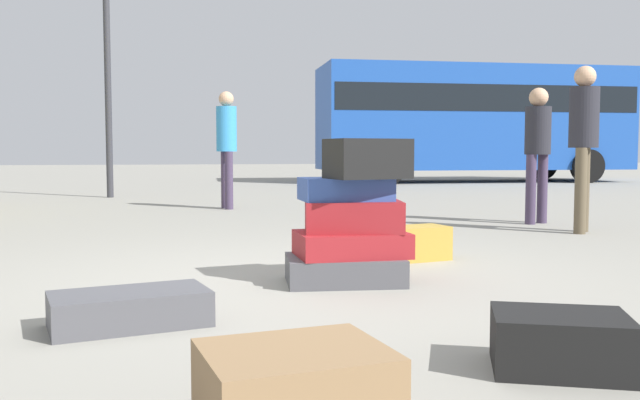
{
  "coord_description": "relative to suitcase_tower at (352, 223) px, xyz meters",
  "views": [
    {
      "loc": [
        -0.7,
        -4.37,
        0.86
      ],
      "look_at": [
        0.33,
        0.75,
        0.49
      ],
      "focal_mm": 38.64,
      "sensor_mm": 36.0,
      "label": 1
    }
  ],
  "objects": [
    {
      "name": "suitcase_brown_behind_tower",
      "position": [
        -0.77,
        -2.4,
        -0.24
      ],
      "size": [
        0.59,
        0.51,
        0.29
      ],
      "primitive_type": "cube",
      "rotation": [
        0.0,
        0.0,
        0.16
      ],
      "color": "olive",
      "rests_on": "ground"
    },
    {
      "name": "person_passerby_in_red",
      "position": [
        3.04,
        2.19,
        0.66
      ],
      "size": [
        0.3,
        0.3,
        1.74
      ],
      "rotation": [
        0.0,
        0.0,
        -2.27
      ],
      "color": "brown",
      "rests_on": "ground"
    },
    {
      "name": "ground_plane",
      "position": [
        -0.38,
        0.05,
        -0.39
      ],
      "size": [
        80.0,
        80.0,
        0.0
      ],
      "primitive_type": "plane",
      "color": "gray"
    },
    {
      "name": "person_tourist_with_camera",
      "position": [
        3.03,
        3.11,
        0.56
      ],
      "size": [
        0.32,
        0.3,
        1.6
      ],
      "rotation": [
        0.0,
        0.0,
        -2.71
      ],
      "color": "#3F334C",
      "rests_on": "ground"
    },
    {
      "name": "suitcase_charcoal_upright_blue",
      "position": [
        -1.34,
        -0.87,
        -0.3
      ],
      "size": [
        0.82,
        0.56,
        0.17
      ],
      "primitive_type": "cube",
      "rotation": [
        0.0,
        0.0,
        0.24
      ],
      "color": "#4C4C51",
      "rests_on": "ground"
    },
    {
      "name": "suitcase_black_right_side",
      "position": [
        0.36,
        -1.92,
        -0.28
      ],
      "size": [
        0.62,
        0.54,
        0.23
      ],
      "primitive_type": "cube",
      "rotation": [
        0.0,
        0.0,
        -0.39
      ],
      "color": "black",
      "rests_on": "ground"
    },
    {
      "name": "parked_bus",
      "position": [
        6.92,
        13.73,
        1.44
      ],
      "size": [
        8.57,
        2.95,
        3.15
      ],
      "rotation": [
        0.0,
        0.0,
        -0.03
      ],
      "color": "#1E4CA5",
      "rests_on": "ground"
    },
    {
      "name": "suitcase_tower",
      "position": [
        0.0,
        0.0,
        0.0
      ],
      "size": [
        0.8,
        0.58,
        0.94
      ],
      "color": "#4C4C51",
      "rests_on": "ground"
    },
    {
      "name": "suitcase_tan_foreground_near",
      "position": [
        0.68,
        0.8,
        -0.26
      ],
      "size": [
        0.64,
        0.42,
        0.27
      ],
      "primitive_type": "cube",
      "rotation": [
        0.0,
        0.0,
        0.22
      ],
      "color": "#B28C33",
      "rests_on": "ground"
    },
    {
      "name": "person_bearded_onlooker",
      "position": [
        -0.41,
        5.94,
        0.65
      ],
      "size": [
        0.3,
        0.34,
        1.73
      ],
      "rotation": [
        0.0,
        0.0,
        -1.37
      ],
      "color": "#3F334C",
      "rests_on": "ground"
    }
  ]
}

